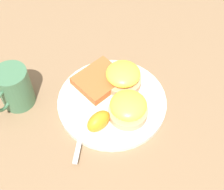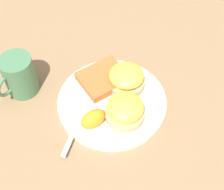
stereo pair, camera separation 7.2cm
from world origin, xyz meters
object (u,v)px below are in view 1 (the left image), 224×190
sandwich_benedict_left (128,108)px  cup (14,88)px  orange_wedge (98,121)px  hashbrown_patty (99,80)px  sandwich_benedict_right (123,77)px  fork (87,109)px

sandwich_benedict_left → cup: (0.05, -0.26, 0.01)m
sandwich_benedict_left → orange_wedge: 0.07m
hashbrown_patty → cup: 0.20m
sandwich_benedict_left → orange_wedge: size_ratio=1.51×
sandwich_benedict_left → sandwich_benedict_right: (-0.08, -0.04, 0.00)m
orange_wedge → cup: 0.21m
orange_wedge → cup: bearing=-90.3°
sandwich_benedict_left → fork: size_ratio=0.38×
cup → fork: bearing=99.9°
sandwich_benedict_left → hashbrown_patty: bearing=-122.9°
hashbrown_patty → orange_wedge: orange_wedge is taller
sandwich_benedict_right → cup: (0.13, -0.22, 0.01)m
cup → orange_wedge: bearing=89.7°
hashbrown_patty → fork: hashbrown_patty is taller
hashbrown_patty → sandwich_benedict_right: bearing=108.0°
sandwich_benedict_left → hashbrown_patty: 0.12m
sandwich_benedict_right → orange_wedge: 0.14m
hashbrown_patty → fork: size_ratio=0.47×
fork → cup: (0.03, -0.17, 0.04)m
fork → cup: size_ratio=2.17×
hashbrown_patty → orange_wedge: 0.13m
sandwich_benedict_right → hashbrown_patty: bearing=-72.0°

